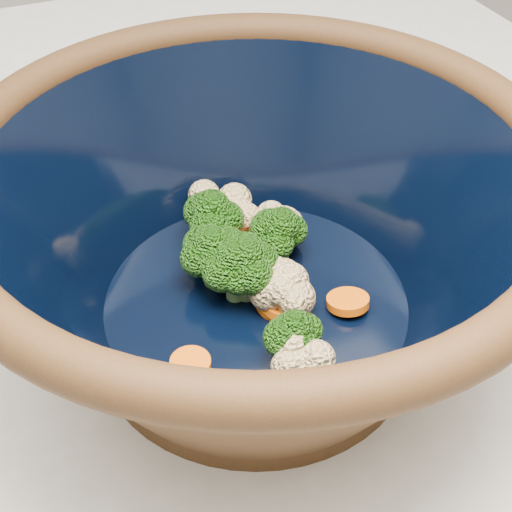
% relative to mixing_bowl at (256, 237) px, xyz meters
% --- Properties ---
extents(mixing_bowl, '(0.40, 0.40, 0.17)m').
position_rel_mixing_bowl_xyz_m(mixing_bowl, '(0.00, 0.00, 0.00)').
color(mixing_bowl, black).
rests_on(mixing_bowl, counter).
extents(vegetable_pile, '(0.14, 0.19, 0.05)m').
position_rel_mixing_bowl_xyz_m(vegetable_pile, '(0.00, 0.02, -0.03)').
color(vegetable_pile, '#608442').
rests_on(vegetable_pile, mixing_bowl).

